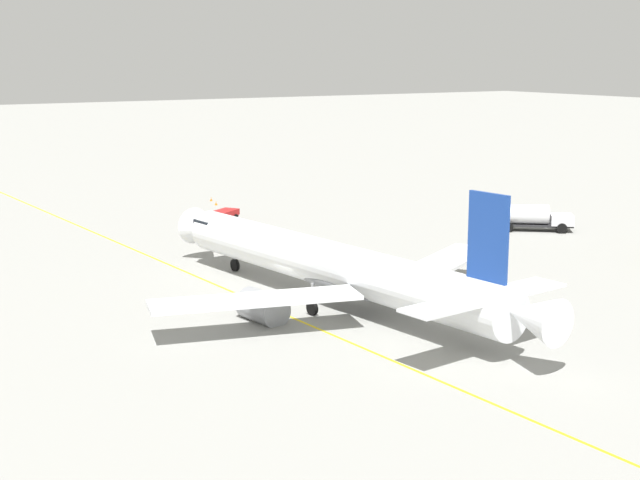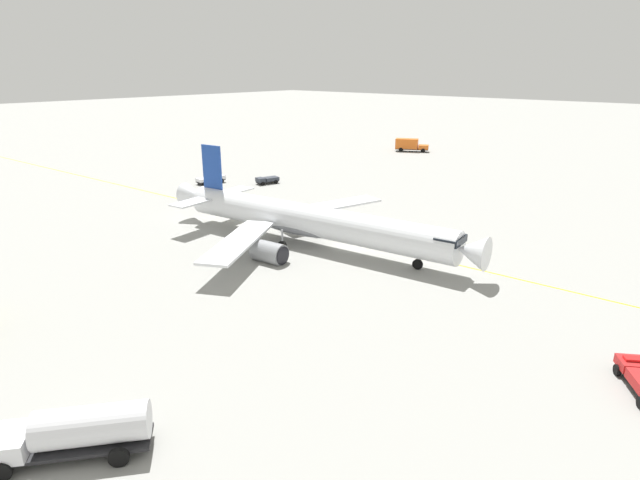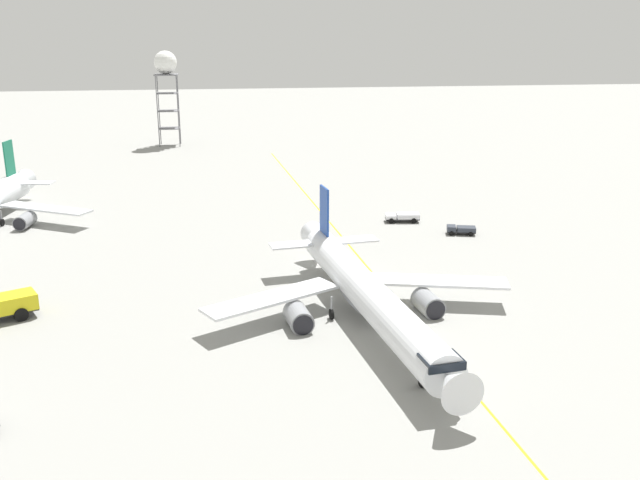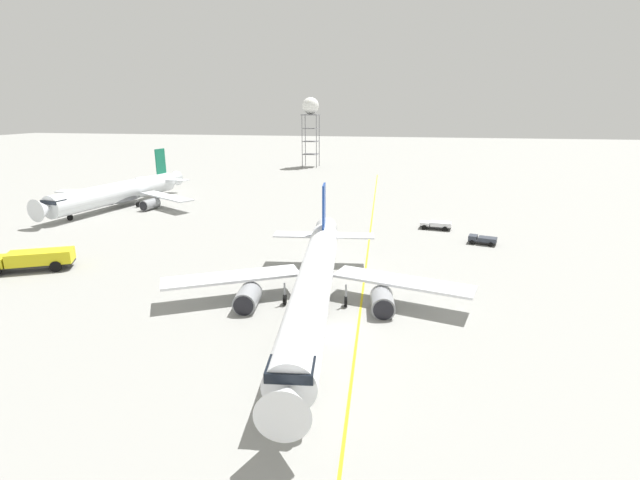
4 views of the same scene
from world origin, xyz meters
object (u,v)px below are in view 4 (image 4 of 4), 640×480
at_px(airliner_main, 314,284).
at_px(fire_tender_truck, 31,259).
at_px(baggage_truck_truck, 482,239).
at_px(airliner_secondary, 119,193).
at_px(radar_tower, 311,109).
at_px(pushback_tug_truck, 436,224).

distance_m(airliner_main, fire_tender_truck, 37.92).
relative_size(airliner_main, baggage_truck_truck, 9.67).
height_order(baggage_truck_truck, fire_tender_truck, fire_tender_truck).
bearing_deg(airliner_main, airliner_secondary, -137.11).
bearing_deg(fire_tender_truck, radar_tower, -122.34).
bearing_deg(pushback_tug_truck, baggage_truck_truck, 136.52).
height_order(airliner_secondary, radar_tower, radar_tower).
relative_size(pushback_tug_truck, radar_tower, 0.23).
xyz_separation_m(airliner_main, pushback_tug_truck, (-13.72, -36.16, -2.07)).
xyz_separation_m(baggage_truck_truck, fire_tender_truck, (57.73, 23.35, 0.82)).
distance_m(airliner_main, airliner_secondary, 65.38).
distance_m(baggage_truck_truck, pushback_tug_truck, 10.17).
distance_m(airliner_secondary, pushback_tug_truck, 63.99).
xyz_separation_m(airliner_main, fire_tender_truck, (37.57, -4.94, -1.34)).
distance_m(airliner_secondary, radar_tower, 80.42).
bearing_deg(airliner_main, baggage_truck_truck, 137.62).
relative_size(airliner_main, airliner_secondary, 1.10).
xyz_separation_m(airliner_secondary, baggage_truck_truck, (-70.10, 13.90, -2.23)).
relative_size(airliner_main, fire_tender_truck, 4.10).
bearing_deg(airliner_main, radar_tower, -174.60).
bearing_deg(baggage_truck_truck, pushback_tug_truck, -35.85).
relative_size(pushback_tug_truck, fire_tender_truck, 0.52).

